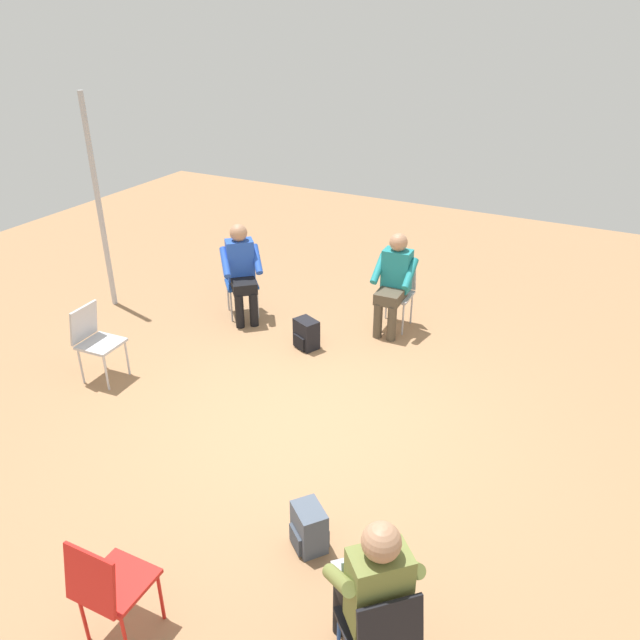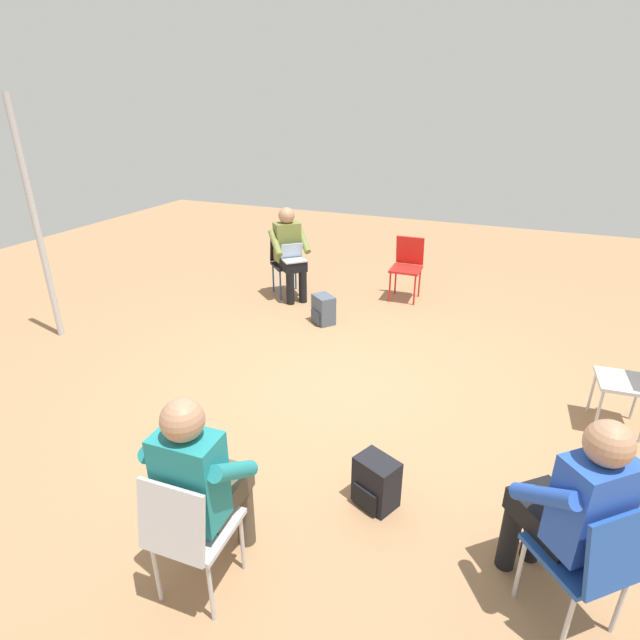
{
  "view_description": "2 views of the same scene",
  "coord_description": "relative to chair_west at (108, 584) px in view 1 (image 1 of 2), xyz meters",
  "views": [
    {
      "loc": [
        -4.38,
        -2.42,
        3.69
      ],
      "look_at": [
        0.36,
        0.02,
        0.96
      ],
      "focal_mm": 35.0,
      "sensor_mm": 36.0,
      "label": 1
    },
    {
      "loc": [
        3.91,
        1.36,
        2.55
      ],
      "look_at": [
        -0.32,
        -0.39,
        0.53
      ],
      "focal_mm": 28.0,
      "sensor_mm": 36.0,
      "label": 2
    }
  ],
  "objects": [
    {
      "name": "ground_plane",
      "position": [
        2.61,
        0.04,
        -0.5
      ],
      "size": [
        15.22,
        15.22,
        0.0
      ],
      "primitive_type": "plane",
      "color": "#99704C"
    },
    {
      "name": "chair_west",
      "position": [
        0.0,
        0.0,
        0.0
      ],
      "size": [
        0.45,
        0.41,
        0.85
      ],
      "rotation": [
        0.0,
        0.0,
        -1.55
      ],
      "color": "red",
      "rests_on": "ground"
    },
    {
      "name": "chair_east",
      "position": [
        4.99,
        0.02,
        0.0
      ],
      "size": [
        0.45,
        0.41,
        0.85
      ],
      "rotation": [
        0.0,
        0.0,
        1.61
      ],
      "color": "#B7B7BC",
      "rests_on": "ground"
    },
    {
      "name": "chair_southwest",
      "position": [
        0.47,
        -1.62,
        0.0
      ],
      "size": [
        0.58,
        0.58,
        0.85
      ],
      "rotation": [
        0.0,
        0.0,
        -0.8
      ],
      "color": "black",
      "rests_on": "ground"
    },
    {
      "name": "chair_northeast",
      "position": [
        4.38,
        1.96,
        0.0
      ],
      "size": [
        0.59,
        0.58,
        0.85
      ],
      "rotation": [
        0.0,
        0.0,
        2.3
      ],
      "color": "#1E4799",
      "rests_on": "ground"
    },
    {
      "name": "chair_north",
      "position": [
        2.31,
        2.43,
        0.0
      ],
      "size": [
        0.42,
        0.46,
        0.85
      ],
      "rotation": [
        0.0,
        0.0,
        -3.08
      ],
      "color": "#B7B7BC",
      "rests_on": "ground"
    },
    {
      "name": "person_with_laptop",
      "position": [
        0.59,
        -1.5,
        0.2
      ],
      "size": [
        0.64,
        0.64,
        1.24
      ],
      "rotation": [
        0.0,
        0.0,
        -0.8
      ],
      "color": "black",
      "rests_on": "ground"
    },
    {
      "name": "person_in_blue",
      "position": [
        4.26,
        1.85,
        0.2
      ],
      "size": [
        0.63,
        0.63,
        1.24
      ],
      "rotation": [
        0.0,
        0.0,
        2.3
      ],
      "color": "black",
      "rests_on": "ground"
    },
    {
      "name": "person_in_teal",
      "position": [
        4.82,
        0.01,
        0.2
      ],
      "size": [
        0.53,
        0.5,
        1.24
      ],
      "rotation": [
        0.0,
        0.0,
        1.61
      ],
      "color": "#4C4233",
      "rests_on": "ground"
    },
    {
      "name": "backpack_near_laptop_user",
      "position": [
        3.93,
        0.74,
        -0.34
      ],
      "size": [
        0.31,
        0.34,
        0.36
      ],
      "rotation": [
        0.0,
        0.0,
        4.28
      ],
      "color": "black",
      "rests_on": "ground"
    },
    {
      "name": "backpack_by_empty_chair",
      "position": [
        1.25,
        -0.73,
        -0.34
      ],
      "size": [
        0.33,
        0.34,
        0.36
      ],
      "rotation": [
        0.0,
        0.0,
        0.89
      ],
      "color": "#475160",
      "rests_on": "ground"
    },
    {
      "name": "tent_pole_far",
      "position": [
        3.79,
        3.66,
        0.89
      ],
      "size": [
        0.07,
        0.07,
        2.77
      ],
      "primitive_type": "cylinder",
      "color": "#B2B2B7",
      "rests_on": "ground"
    }
  ]
}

